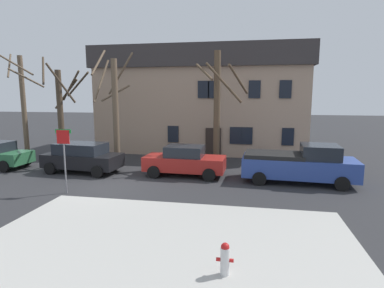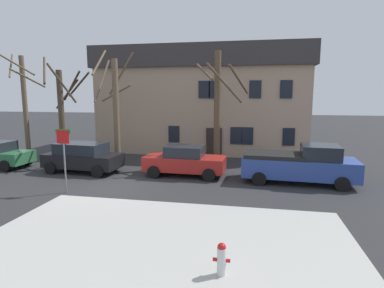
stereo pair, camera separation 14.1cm
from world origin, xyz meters
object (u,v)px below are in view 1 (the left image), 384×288
tree_bare_end (218,106)px  tree_bare_near (23,104)px  car_black_wagon (82,157)px  bicycle_leaning (86,159)px  car_red_sedan (185,161)px  tree_bare_mid (61,109)px  building_main (202,99)px  fire_hydrant (225,258)px  tree_bare_far (115,107)px  pickup_truck_blue (299,164)px  street_sign_pole (64,149)px

tree_bare_end → tree_bare_near: bearing=-179.8°
tree_bare_near → car_black_wagon: bearing=-27.1°
tree_bare_near → tree_bare_end: (13.48, 0.05, -0.06)m
bicycle_leaning → car_red_sedan: bearing=-13.0°
car_red_sedan → bicycle_leaning: (-6.77, 1.56, -0.47)m
car_black_wagon → tree_bare_end: bearing=22.7°
tree_bare_near → tree_bare_mid: 3.03m
building_main → tree_bare_mid: (-8.61, -6.19, -0.58)m
car_black_wagon → fire_hydrant: 12.84m
tree_bare_far → tree_bare_near: bearing=174.1°
building_main → tree_bare_near: building_main is taller
pickup_truck_blue → street_sign_pole: (-10.67, -3.74, 1.08)m
car_black_wagon → pickup_truck_blue: (11.98, -0.02, 0.07)m
building_main → street_sign_pole: size_ratio=5.55×
building_main → bicycle_leaning: 10.37m
tree_bare_end → street_sign_pole: (-6.17, -6.89, -1.73)m
pickup_truck_blue → fire_hydrant: size_ratio=6.94×
pickup_truck_blue → street_sign_pole: street_sign_pole is taller
car_black_wagon → street_sign_pole: street_sign_pole is taller
tree_bare_end → car_black_wagon: bearing=-157.3°
building_main → bicycle_leaning: building_main is taller
car_red_sedan → pickup_truck_blue: pickup_truck_blue is taller
bicycle_leaning → tree_bare_end: bearing=8.9°
bicycle_leaning → building_main: bearing=48.5°
tree_bare_near → tree_bare_mid: bearing=-3.4°
tree_bare_mid → fire_hydrant: bearing=-45.5°
car_black_wagon → tree_bare_far: bearing=65.9°
car_black_wagon → street_sign_pole: bearing=-70.9°
tree_bare_end → fire_hydrant: 12.85m
car_red_sedan → tree_bare_near: bearing=166.8°
tree_bare_near → car_red_sedan: size_ratio=1.62×
car_red_sedan → fire_hydrant: (2.94, -9.50, -0.29)m
street_sign_pole → building_main: bearing=71.4°
tree_bare_far → pickup_truck_blue: bearing=-12.2°
tree_bare_mid → fire_hydrant: (11.90, -12.13, -2.95)m
car_black_wagon → pickup_truck_blue: bearing=-0.1°
tree_bare_mid → tree_bare_far: bearing=-7.8°
tree_bare_near → fire_hydrant: (14.92, -12.31, -3.28)m
building_main → car_red_sedan: size_ratio=3.63×
car_red_sedan → tree_bare_far: bearing=157.1°
tree_bare_near → tree_bare_end: bearing=0.2°
tree_bare_far → building_main: bearing=55.8°
tree_bare_end → car_red_sedan: 4.36m
building_main → fire_hydrant: building_main is taller
tree_bare_near → tree_bare_far: size_ratio=0.99×
building_main → car_black_wagon: 11.15m
building_main → pickup_truck_blue: size_ratio=2.86×
building_main → car_red_sedan: bearing=-87.7°
tree_bare_end → pickup_truck_blue: size_ratio=1.25×
street_sign_pole → car_black_wagon: bearing=109.1°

